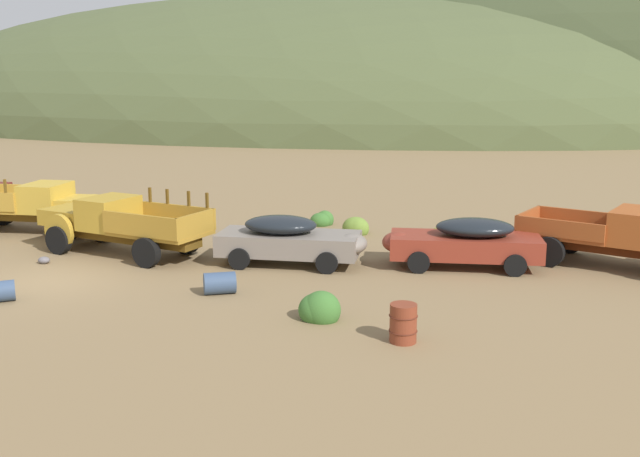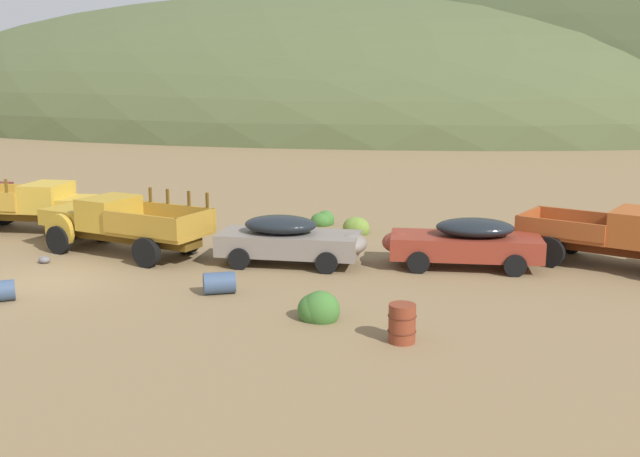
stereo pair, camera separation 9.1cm
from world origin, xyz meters
name	(u,v)px [view 1 (the left image)]	position (x,y,z in m)	size (l,w,h in m)	color
ground_plane	(51,281)	(0.00, 0.00, 0.00)	(300.00, 300.00, 0.00)	olive
hill_center	(293,121)	(-15.90, 68.09, 0.00)	(110.08, 62.15, 29.24)	#4C5633
truck_faded_yellow	(44,207)	(-4.43, 5.69, 1.00)	(6.66, 2.88, 2.16)	brown
truck_mustard	(112,224)	(-0.18, 3.64, 1.00)	(6.44, 3.16, 2.16)	#593D12
car_primer_gray	(293,239)	(6.18, 3.91, 0.82)	(4.87, 2.39, 1.57)	slate
car_rust_red	(461,242)	(11.30, 5.14, 0.82)	(5.11, 2.57, 1.57)	maroon
truck_oxide_orange	(633,238)	(16.40, 6.40, 0.99)	(6.18, 3.84, 1.89)	#51220D
oil_drum_by_truck	(220,283)	(5.27, 0.31, 0.30)	(1.05, 0.96, 0.61)	#384C6B
oil_drum_spare	(403,323)	(10.83, -1.92, 0.45)	(0.66, 0.66, 0.90)	brown
bush_front_left	(437,235)	(10.02, 8.97, 0.14)	(0.82, 0.68, 0.55)	olive
bush_near_barrel	(357,228)	(6.99, 8.93, 0.22)	(1.04, 0.92, 0.82)	olive
bush_between_trucks	(320,310)	(8.56, -0.99, 0.25)	(1.08, 0.91, 0.95)	#3D702D
bush_back_edge	(322,220)	(5.25, 10.11, 0.18)	(0.93, 0.88, 0.74)	#3D702D
rock_small	(44,260)	(-1.51, 1.69, 0.11)	(0.38, 0.33, 0.23)	#625E62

